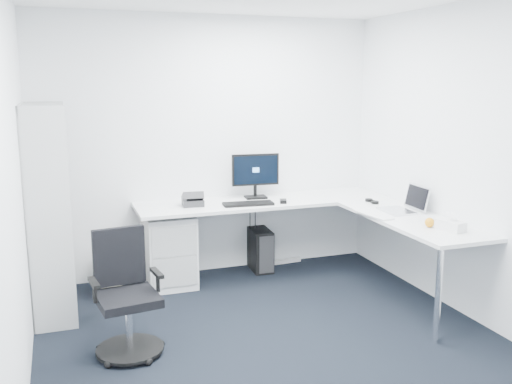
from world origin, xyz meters
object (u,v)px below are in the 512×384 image
object	(u,v)px
l_desk	(282,246)
laptop	(397,199)
task_chair	(128,295)
monitor	(256,175)
bookshelf	(49,211)

from	to	relation	value
l_desk	laptop	world-z (taller)	laptop
laptop	task_chair	bearing A→B (deg)	-168.88
task_chair	monitor	bearing A→B (deg)	36.53
l_desk	task_chair	distance (m)	1.93
l_desk	bookshelf	world-z (taller)	bookshelf
monitor	laptop	distance (m)	1.49
task_chair	monitor	xyz separation A→B (m)	(1.53, 1.49, 0.58)
bookshelf	task_chair	world-z (taller)	bookshelf
l_desk	laptop	distance (m)	1.22
bookshelf	laptop	bearing A→B (deg)	-11.38
bookshelf	laptop	distance (m)	3.18
task_chair	laptop	bearing A→B (deg)	1.96
monitor	laptop	bearing A→B (deg)	-40.32
l_desk	task_chair	world-z (taller)	task_chair
l_desk	task_chair	xyz separation A→B (m)	(-1.65, -1.01, 0.07)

